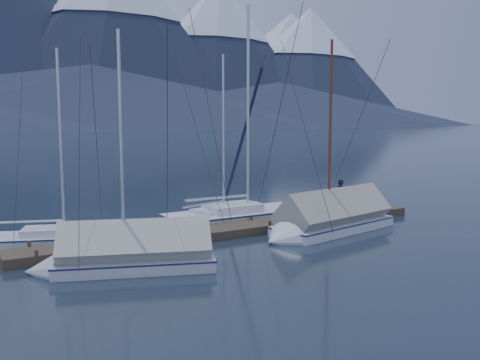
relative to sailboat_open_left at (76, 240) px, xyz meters
name	(u,v)px	position (x,y,z in m)	size (l,w,h in m)	color
ground	(267,243)	(6.18, -3.73, -0.14)	(1000.00, 1000.00, 0.00)	black
dock	(240,230)	(6.18, -1.73, -0.03)	(18.00, 1.50, 0.54)	#382D23
mooring_posts	(229,226)	(5.68, -1.73, 0.21)	(15.12, 1.52, 0.35)	#382D23
sailboat_open_left	(76,240)	(0.00, 0.00, 0.00)	(6.20, 3.69, 7.93)	silver
sailboat_open_mid	(230,217)	(7.26, 0.91, 0.01)	(6.50, 3.36, 8.27)	silver
sailboat_open_right	(258,216)	(8.36, 0.23, 0.05)	(8.07, 3.45, 10.61)	silver
sailboat_covered_near	(326,222)	(9.27, -3.48, 0.29)	(6.92, 3.22, 8.68)	silver
sailboat_covered_far	(121,258)	(0.34, -4.24, 0.25)	(5.95, 3.61, 8.02)	#B8BDC5
person	(341,195)	(11.75, -1.63, 0.98)	(0.57, 0.37, 1.55)	black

